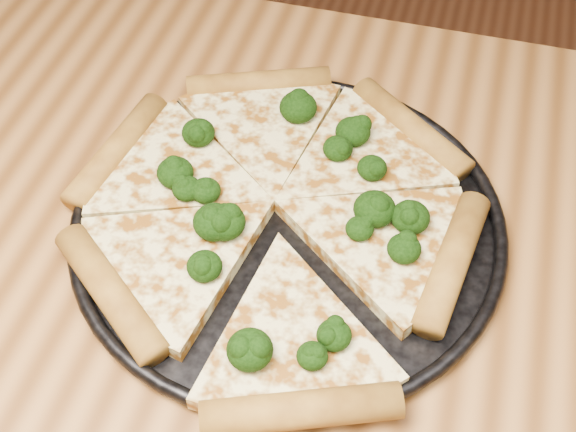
# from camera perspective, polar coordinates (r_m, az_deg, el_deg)

# --- Properties ---
(dining_table) EXTENTS (1.20, 0.90, 0.75)m
(dining_table) POSITION_cam_1_polar(r_m,az_deg,el_deg) (0.70, -8.51, -12.13)
(dining_table) COLOR #95602E
(dining_table) RESTS_ON ground
(pizza_pan) EXTENTS (0.38, 0.38, 0.02)m
(pizza_pan) POSITION_cam_1_polar(r_m,az_deg,el_deg) (0.67, -0.00, -0.45)
(pizza_pan) COLOR black
(pizza_pan) RESTS_ON dining_table
(pizza) EXTENTS (0.37, 0.41, 0.03)m
(pizza) POSITION_cam_1_polar(r_m,az_deg,el_deg) (0.67, -0.98, 0.62)
(pizza) COLOR #E0D389
(pizza) RESTS_ON pizza_pan
(broccoli_florets) EXTENTS (0.24, 0.30, 0.03)m
(broccoli_florets) POSITION_cam_1_polar(r_m,az_deg,el_deg) (0.65, -0.13, 0.86)
(broccoli_florets) COLOR black
(broccoli_florets) RESTS_ON pizza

